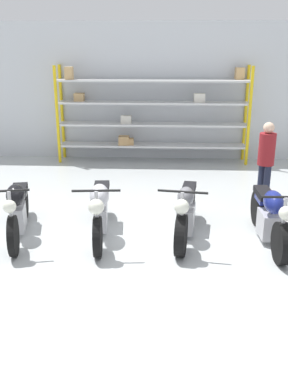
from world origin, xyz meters
name	(u,v)px	position (x,y,z in m)	size (l,w,h in m)	color
ground_plane	(143,241)	(0.00, 0.00, 0.00)	(30.00, 30.00, 0.00)	#B2B7B7
back_wall	(154,92)	(0.00, 5.50, 1.80)	(30.00, 0.08, 3.60)	silver
shelving_rack	(150,113)	(-0.07, 5.14, 1.31)	(5.06, 0.63, 2.52)	yellow
motorcycle_black	(18,208)	(-2.05, 0.16, 0.46)	(0.71, 2.12, 1.02)	black
motorcycle_silver	(100,208)	(-0.70, 0.20, 0.49)	(0.70, 2.13, 1.02)	black
motorcycle_grey	(186,212)	(0.69, 0.23, 0.42)	(0.73, 2.02, 1.00)	black
motorcycle_blue	(270,216)	(2.00, 0.08, 0.44)	(0.66, 2.03, 1.01)	black
person_browsing	(266,157)	(2.30, 1.93, 0.95)	(0.43, 0.43, 1.61)	#1E2338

